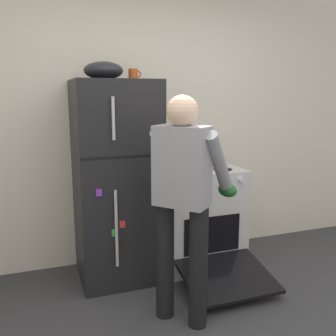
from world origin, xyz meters
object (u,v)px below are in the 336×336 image
(refrigerator, at_px, (116,182))
(coffee_mug, at_px, (133,74))
(person_cook, at_px, (184,191))
(stove_range, at_px, (198,217))
(mixing_bowl, at_px, (103,71))
(pepper_mill, at_px, (217,153))
(red_pot, at_px, (184,163))

(refrigerator, height_order, coffee_mug, coffee_mug)
(refrigerator, distance_m, person_cook, 0.88)
(stove_range, bearing_deg, refrigerator, 178.69)
(stove_range, xyz_separation_m, mixing_bowl, (-0.85, 0.02, 1.33))
(refrigerator, relative_size, pepper_mill, 9.70)
(red_pot, distance_m, pepper_mill, 0.52)
(red_pot, bearing_deg, mixing_bowl, 175.87)
(person_cook, height_order, mixing_bowl, mixing_bowl)
(refrigerator, distance_m, stove_range, 0.87)
(person_cook, distance_m, mixing_bowl, 1.24)
(refrigerator, height_order, mixing_bowl, mixing_bowl)
(person_cook, xyz_separation_m, coffee_mug, (-0.11, 0.88, 0.81))
(refrigerator, xyz_separation_m, person_cook, (0.29, -0.83, 0.09))
(pepper_mill, bearing_deg, red_pot, -151.48)
(mixing_bowl, bearing_deg, red_pot, -4.13)
(stove_range, distance_m, mixing_bowl, 1.58)
(refrigerator, distance_m, red_pot, 0.63)
(person_cook, bearing_deg, pepper_mill, 52.88)
(person_cook, relative_size, mixing_bowl, 5.02)
(pepper_mill, bearing_deg, mixing_bowl, -170.15)
(pepper_mill, relative_size, mixing_bowl, 0.56)
(refrigerator, height_order, person_cook, refrigerator)
(person_cook, relative_size, pepper_mill, 9.03)
(red_pot, distance_m, coffee_mug, 0.89)
(pepper_mill, bearing_deg, person_cook, -127.12)
(refrigerator, distance_m, pepper_mill, 1.10)
(stove_range, xyz_separation_m, person_cook, (-0.48, -0.81, 0.50))
(person_cook, distance_m, red_pot, 0.84)
(mixing_bowl, bearing_deg, pepper_mill, 9.85)
(stove_range, distance_m, person_cook, 1.06)
(red_pot, relative_size, coffee_mug, 2.95)
(pepper_mill, xyz_separation_m, mixing_bowl, (-1.15, -0.20, 0.77))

